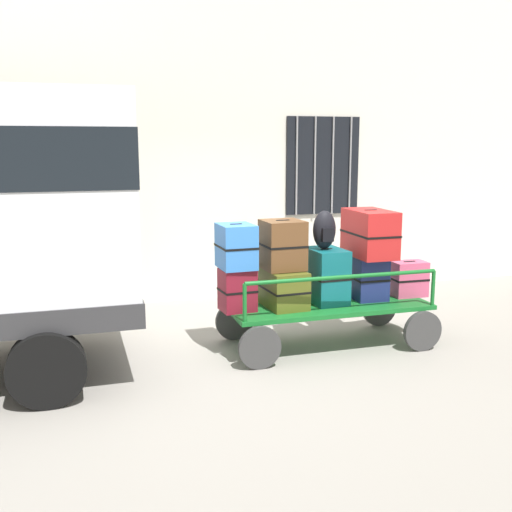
{
  "coord_description": "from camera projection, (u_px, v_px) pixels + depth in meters",
  "views": [
    {
      "loc": [
        -2.0,
        -6.45,
        2.34
      ],
      "look_at": [
        -0.07,
        -0.14,
        1.12
      ],
      "focal_mm": 42.56,
      "sensor_mm": 36.0,
      "label": 1
    }
  ],
  "objects": [
    {
      "name": "ground_plane",
      "position": [
        258.0,
        347.0,
        7.07
      ],
      "size": [
        40.0,
        40.0,
        0.0
      ],
      "primitive_type": "plane",
      "color": "gray"
    },
    {
      "name": "building_wall",
      "position": [
        208.0,
        133.0,
        9.0
      ],
      "size": [
        12.0,
        0.38,
        5.0
      ],
      "color": "silver",
      "rests_on": "ground"
    },
    {
      "name": "luggage_cart",
      "position": [
        326.0,
        311.0,
        7.09
      ],
      "size": [
        2.42,
        1.08,
        0.52
      ],
      "color": "#146023",
      "rests_on": "ground"
    },
    {
      "name": "cart_railing",
      "position": [
        327.0,
        273.0,
        7.0
      ],
      "size": [
        2.29,
        0.95,
        0.42
      ],
      "color": "#146023",
      "rests_on": "luggage_cart"
    },
    {
      "name": "suitcase_left_bottom",
      "position": [
        237.0,
        290.0,
        6.7
      ],
      "size": [
        0.4,
        0.36,
        0.47
      ],
      "color": "maroon",
      "rests_on": "luggage_cart"
    },
    {
      "name": "suitcase_left_middle",
      "position": [
        236.0,
        246.0,
        6.64
      ],
      "size": [
        0.4,
        0.48,
        0.49
      ],
      "color": "#3372C6",
      "rests_on": "suitcase_left_bottom"
    },
    {
      "name": "suitcase_midleft_bottom",
      "position": [
        282.0,
        288.0,
        6.9
      ],
      "size": [
        0.46,
        0.7,
        0.43
      ],
      "color": "#4C5119",
      "rests_on": "luggage_cart"
    },
    {
      "name": "suitcase_midleft_middle",
      "position": [
        283.0,
        245.0,
        6.81
      ],
      "size": [
        0.46,
        0.47,
        0.56
      ],
      "color": "brown",
      "rests_on": "suitcase_midleft_bottom"
    },
    {
      "name": "suitcase_center_bottom",
      "position": [
        326.0,
        276.0,
        7.04
      ],
      "size": [
        0.41,
        0.57,
        0.64
      ],
      "color": "#0F5960",
      "rests_on": "luggage_cart"
    },
    {
      "name": "suitcase_midright_bottom",
      "position": [
        369.0,
        278.0,
        7.18
      ],
      "size": [
        0.39,
        0.38,
        0.52
      ],
      "color": "navy",
      "rests_on": "luggage_cart"
    },
    {
      "name": "suitcase_midright_middle",
      "position": [
        370.0,
        233.0,
        7.1
      ],
      "size": [
        0.44,
        0.74,
        0.55
      ],
      "color": "#B21E1E",
      "rests_on": "suitcase_midright_bottom"
    },
    {
      "name": "suitcase_right_bottom",
      "position": [
        409.0,
        279.0,
        7.35
      ],
      "size": [
        0.42,
        0.29,
        0.43
      ],
      "color": "#CC4C72",
      "rests_on": "luggage_cart"
    },
    {
      "name": "backpack",
      "position": [
        324.0,
        230.0,
        6.91
      ],
      "size": [
        0.27,
        0.22,
        0.44
      ],
      "color": "black",
      "rests_on": "suitcase_center_bottom"
    }
  ]
}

